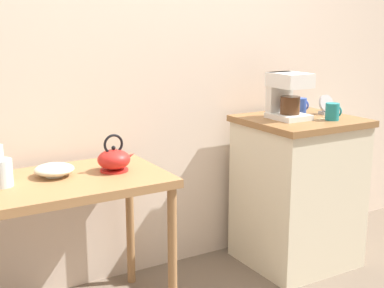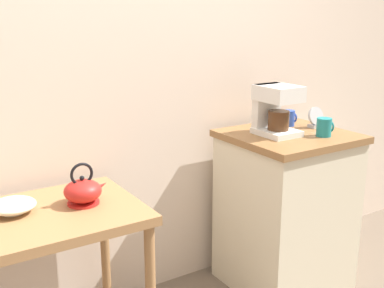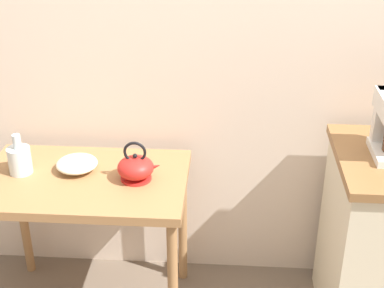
% 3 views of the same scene
% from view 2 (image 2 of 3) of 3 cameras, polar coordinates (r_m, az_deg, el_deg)
% --- Properties ---
extents(back_wall, '(4.40, 0.10, 2.80)m').
position_cam_2_polar(back_wall, '(2.47, -6.52, 12.93)').
color(back_wall, beige).
rests_on(back_wall, ground_plane).
extents(wooden_table, '(0.89, 0.57, 0.73)m').
position_cam_2_polar(wooden_table, '(2.05, -18.63, -10.56)').
color(wooden_table, '#9E7044').
rests_on(wooden_table, ground_plane).
extents(kitchen_counter, '(0.63, 0.59, 0.88)m').
position_cam_2_polar(kitchen_counter, '(2.74, 11.02, -7.67)').
color(kitchen_counter, beige).
rests_on(kitchen_counter, ground_plane).
extents(bowl_stoneware, '(0.18, 0.18, 0.06)m').
position_cam_2_polar(bowl_stoneware, '(2.05, -20.50, -6.86)').
color(bowl_stoneware, beige).
rests_on(bowl_stoneware, wooden_table).
extents(teakettle, '(0.19, 0.16, 0.18)m').
position_cam_2_polar(teakettle, '(2.05, -12.78, -5.45)').
color(teakettle, red).
rests_on(teakettle, wooden_table).
extents(coffee_maker, '(0.18, 0.22, 0.26)m').
position_cam_2_polar(coffee_maker, '(2.54, 9.80, 4.27)').
color(coffee_maker, white).
rests_on(coffee_maker, kitchen_counter).
extents(mug_blue, '(0.08, 0.07, 0.09)m').
position_cam_2_polar(mug_blue, '(2.77, 11.42, 3.03)').
color(mug_blue, '#2D4CAD').
rests_on(mug_blue, kitchen_counter).
extents(mug_dark_teal, '(0.08, 0.08, 0.10)m').
position_cam_2_polar(mug_dark_teal, '(2.57, 15.43, 1.94)').
color(mug_dark_teal, teal).
rests_on(mug_dark_teal, kitchen_counter).
extents(table_clock, '(0.10, 0.05, 0.12)m').
position_cam_2_polar(table_clock, '(2.76, 14.47, 2.97)').
color(table_clock, '#B2B5BA').
rests_on(table_clock, kitchen_counter).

